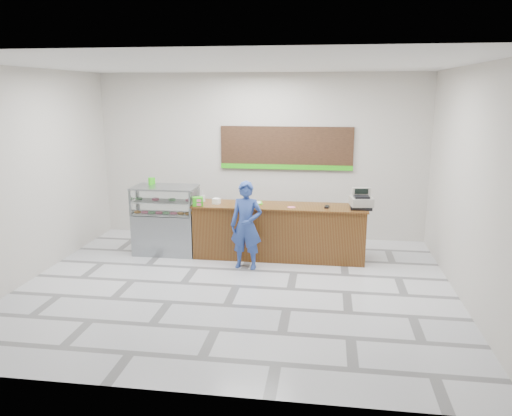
# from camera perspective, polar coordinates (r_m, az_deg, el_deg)

# --- Properties ---
(floor) EXTENTS (7.00, 7.00, 0.00)m
(floor) POSITION_cam_1_polar(r_m,az_deg,el_deg) (8.27, -2.28, -8.91)
(floor) COLOR silver
(floor) RESTS_ON ground
(back_wall) EXTENTS (7.00, 0.00, 7.00)m
(back_wall) POSITION_cam_1_polar(r_m,az_deg,el_deg) (10.72, 0.53, 5.88)
(back_wall) COLOR beige
(back_wall) RESTS_ON floor
(ceiling) EXTENTS (7.00, 7.00, 0.00)m
(ceiling) POSITION_cam_1_polar(r_m,az_deg,el_deg) (7.68, -2.53, 16.07)
(ceiling) COLOR silver
(ceiling) RESTS_ON back_wall
(sales_counter) EXTENTS (3.26, 0.76, 1.03)m
(sales_counter) POSITION_cam_1_polar(r_m,az_deg,el_deg) (9.49, 2.65, -2.70)
(sales_counter) COLOR brown
(sales_counter) RESTS_ON floor
(display_case) EXTENTS (1.22, 0.72, 1.33)m
(display_case) POSITION_cam_1_polar(r_m,az_deg,el_deg) (9.90, -10.24, -1.28)
(display_case) COLOR gray
(display_case) RESTS_ON floor
(menu_board) EXTENTS (2.80, 0.06, 0.90)m
(menu_board) POSITION_cam_1_polar(r_m,az_deg,el_deg) (10.60, 3.47, 6.77)
(menu_board) COLOR black
(menu_board) RESTS_ON back_wall
(cash_register) EXTENTS (0.44, 0.46, 0.36)m
(cash_register) POSITION_cam_1_polar(r_m,az_deg,el_deg) (9.27, 11.93, 0.79)
(cash_register) COLOR black
(cash_register) RESTS_ON sales_counter
(card_terminal) EXTENTS (0.10, 0.16, 0.04)m
(card_terminal) POSITION_cam_1_polar(r_m,az_deg,el_deg) (9.22, 8.11, 0.13)
(card_terminal) COLOR black
(card_terminal) RESTS_ON sales_counter
(serving_tray) EXTENTS (0.41, 0.33, 0.02)m
(serving_tray) POSITION_cam_1_polar(r_m,az_deg,el_deg) (9.51, -0.36, 0.60)
(serving_tray) COLOR #44CE19
(serving_tray) RESTS_ON sales_counter
(napkin_box) EXTENTS (0.15, 0.15, 0.11)m
(napkin_box) POSITION_cam_1_polar(r_m,az_deg,el_deg) (9.48, -4.55, 0.79)
(napkin_box) COLOR white
(napkin_box) RESTS_ON sales_counter
(straw_cup) EXTENTS (0.08, 0.08, 0.12)m
(straw_cup) POSITION_cam_1_polar(r_m,az_deg,el_deg) (9.72, -6.08, 1.11)
(straw_cup) COLOR silver
(straw_cup) RESTS_ON sales_counter
(promo_box) EXTENTS (0.22, 0.17, 0.17)m
(promo_box) POSITION_cam_1_polar(r_m,az_deg,el_deg) (9.34, -6.67, 0.75)
(promo_box) COLOR #2FC115
(promo_box) RESTS_ON sales_counter
(donut_decal) EXTENTS (0.15, 0.15, 0.00)m
(donut_decal) POSITION_cam_1_polar(r_m,az_deg,el_deg) (9.21, 4.07, 0.10)
(donut_decal) COLOR pink
(donut_decal) RESTS_ON sales_counter
(green_cup_left) EXTENTS (0.08, 0.08, 0.12)m
(green_cup_left) POSITION_cam_1_polar(r_m,az_deg,el_deg) (10.06, -11.68, 3.06)
(green_cup_left) COLOR #2FC115
(green_cup_left) RESTS_ON display_case
(green_cup_right) EXTENTS (0.09, 0.09, 0.14)m
(green_cup_right) POSITION_cam_1_polar(r_m,az_deg,el_deg) (9.97, -11.95, 3.01)
(green_cup_right) COLOR #2FC115
(green_cup_right) RESTS_ON display_case
(customer) EXTENTS (0.62, 0.44, 1.58)m
(customer) POSITION_cam_1_polar(r_m,az_deg,el_deg) (8.87, -1.12, -1.99)
(customer) COLOR navy
(customer) RESTS_ON floor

